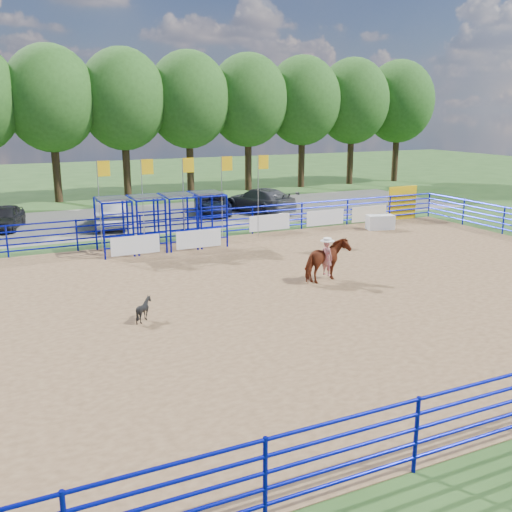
# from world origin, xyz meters

# --- Properties ---
(ground) EXTENTS (120.00, 120.00, 0.00)m
(ground) POSITION_xyz_m (0.00, 0.00, 0.00)
(ground) COLOR #335622
(ground) RESTS_ON ground
(arena_dirt) EXTENTS (30.00, 20.00, 0.02)m
(arena_dirt) POSITION_xyz_m (0.00, 0.00, 0.01)
(arena_dirt) COLOR olive
(arena_dirt) RESTS_ON ground
(gravel_strip) EXTENTS (40.00, 10.00, 0.01)m
(gravel_strip) POSITION_xyz_m (0.00, 17.00, 0.01)
(gravel_strip) COLOR slate
(gravel_strip) RESTS_ON ground
(announcer_table) EXTENTS (1.60, 1.03, 0.79)m
(announcer_table) POSITION_xyz_m (9.89, 8.08, 0.41)
(announcer_table) COLOR silver
(announcer_table) RESTS_ON arena_dirt
(horse_and_rider) EXTENTS (2.10, 1.40, 2.38)m
(horse_and_rider) POSITION_xyz_m (1.89, 0.84, 0.91)
(horse_and_rider) COLOR maroon
(horse_and_rider) RESTS_ON arena_dirt
(calf) EXTENTS (0.70, 0.63, 0.74)m
(calf) POSITION_xyz_m (-5.50, -0.38, 0.39)
(calf) COLOR black
(calf) RESTS_ON arena_dirt
(car_a) EXTENTS (2.53, 4.15, 1.32)m
(car_a) POSITION_xyz_m (-8.84, 16.95, 0.67)
(car_a) COLOR black
(car_a) RESTS_ON gravel_strip
(car_b) EXTENTS (2.54, 4.84, 1.52)m
(car_b) POSITION_xyz_m (-3.34, 15.16, 0.77)
(car_b) COLOR gray
(car_b) RESTS_ON gravel_strip
(car_c) EXTENTS (3.36, 5.06, 1.29)m
(car_c) POSITION_xyz_m (3.28, 16.67, 0.66)
(car_c) COLOR #141832
(car_c) RESTS_ON gravel_strip
(car_d) EXTENTS (3.58, 5.80, 1.57)m
(car_d) POSITION_xyz_m (6.22, 15.88, 0.79)
(car_d) COLOR #4E4F51
(car_d) RESTS_ON gravel_strip
(perimeter_fence) EXTENTS (30.10, 20.10, 1.50)m
(perimeter_fence) POSITION_xyz_m (0.00, 0.00, 0.75)
(perimeter_fence) COLOR #070D9C
(perimeter_fence) RESTS_ON ground
(chute_assembly) EXTENTS (19.32, 2.41, 4.20)m
(chute_assembly) POSITION_xyz_m (-1.90, 8.84, 1.26)
(chute_assembly) COLOR #070D9C
(chute_assembly) RESTS_ON ground
(treeline) EXTENTS (56.40, 6.40, 11.24)m
(treeline) POSITION_xyz_m (0.00, 26.00, 7.53)
(treeline) COLOR #3F2B19
(treeline) RESTS_ON ground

